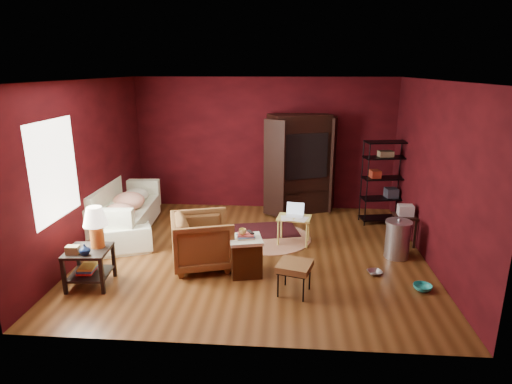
% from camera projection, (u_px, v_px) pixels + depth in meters
% --- Properties ---
extents(room, '(5.54, 5.04, 2.84)m').
position_uv_depth(room, '(252.00, 171.00, 6.75)').
color(room, brown).
rests_on(room, ground).
extents(sofa, '(1.41, 2.33, 0.88)m').
position_uv_depth(sofa, '(124.00, 211.00, 7.90)').
color(sofa, white).
rests_on(sofa, ground).
extents(armchair, '(1.05, 1.09, 0.91)m').
position_uv_depth(armchair, '(202.00, 238.00, 6.56)').
color(armchair, black).
rests_on(armchair, ground).
extents(pet_bowl_steel, '(0.22, 0.11, 0.22)m').
position_uv_depth(pet_bowl_steel, '(375.00, 268.00, 6.38)').
color(pet_bowl_steel, '#AEB0B5').
rests_on(pet_bowl_steel, ground).
extents(pet_bowl_turquoise, '(0.27, 0.17, 0.26)m').
position_uv_depth(pet_bowl_turquoise, '(423.00, 282.00, 5.91)').
color(pet_bowl_turquoise, teal).
rests_on(pet_bowl_turquoise, ground).
extents(vase, '(0.15, 0.16, 0.15)m').
position_uv_depth(vase, '(85.00, 250.00, 5.76)').
color(vase, '#0D1E45').
rests_on(vase, side_table).
extents(mug, '(0.12, 0.11, 0.11)m').
position_uv_depth(mug, '(243.00, 231.00, 6.21)').
color(mug, '#FCEC7B').
rests_on(mug, hamper).
extents(side_table, '(0.62, 0.62, 1.13)m').
position_uv_depth(side_table, '(92.00, 239.00, 5.96)').
color(side_table, black).
rests_on(side_table, ground).
extents(sofa_cushions, '(0.98, 2.13, 0.87)m').
position_uv_depth(sofa_cushions, '(123.00, 211.00, 7.91)').
color(sofa_cushions, white).
rests_on(sofa_cushions, sofa).
extents(hamper, '(0.56, 0.56, 0.66)m').
position_uv_depth(hamper, '(246.00, 255.00, 6.35)').
color(hamper, '#492811').
rests_on(hamper, ground).
extents(footstool, '(0.54, 0.54, 0.45)m').
position_uv_depth(footstool, '(295.00, 267.00, 5.76)').
color(footstool, black).
rests_on(footstool, ground).
extents(rug_round, '(1.97, 1.97, 0.01)m').
position_uv_depth(rug_round, '(268.00, 238.00, 7.76)').
color(rug_round, beige).
rests_on(rug_round, ground).
extents(rug_oriental, '(1.41, 1.10, 0.01)m').
position_uv_depth(rug_oriental, '(264.00, 230.00, 8.09)').
color(rug_oriental, '#461219').
rests_on(rug_oriental, ground).
extents(laptop_desk, '(0.62, 0.51, 0.71)m').
position_uv_depth(laptop_desk, '(294.00, 220.00, 7.43)').
color(laptop_desk, '#FFF074').
rests_on(laptop_desk, ground).
extents(tv_armoire, '(1.51, 1.22, 2.07)m').
position_uv_depth(tv_armoire, '(299.00, 162.00, 8.95)').
color(tv_armoire, black).
rests_on(tv_armoire, ground).
extents(wire_shelving, '(0.85, 0.48, 1.64)m').
position_uv_depth(wire_shelving, '(384.00, 179.00, 8.32)').
color(wire_shelving, black).
rests_on(wire_shelving, ground).
extents(small_stand, '(0.36, 0.36, 0.72)m').
position_uv_depth(small_stand, '(405.00, 215.00, 7.35)').
color(small_stand, black).
rests_on(small_stand, ground).
extents(trash_can, '(0.56, 0.56, 0.67)m').
position_uv_depth(trash_can, '(397.00, 239.00, 6.91)').
color(trash_can, '#B7B7C0').
rests_on(trash_can, ground).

